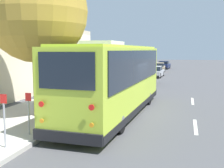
{
  "coord_description": "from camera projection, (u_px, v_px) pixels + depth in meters",
  "views": [
    {
      "loc": [
        -13.55,
        -2.76,
        3.13
      ],
      "look_at": [
        1.02,
        1.1,
        1.3
      ],
      "focal_mm": 45.0,
      "sensor_mm": 36.0,
      "label": 1
    }
  ],
  "objects": [
    {
      "name": "ground_plane",
      "position": [
        128.0,
        113.0,
        14.08
      ],
      "size": [
        160.0,
        160.0,
        0.0
      ],
      "primitive_type": "plane",
      "color": "#474749"
    },
    {
      "name": "sidewalk_slab",
      "position": [
        52.0,
        107.0,
        15.14
      ],
      "size": [
        80.0,
        4.08,
        0.15
      ],
      "primitive_type": "cube",
      "color": "beige",
      "rests_on": "ground"
    },
    {
      "name": "curb_strip",
      "position": [
        89.0,
        109.0,
        14.6
      ],
      "size": [
        80.0,
        0.14,
        0.15
      ],
      "primitive_type": "cube",
      "color": "#AAA69D",
      "rests_on": "ground"
    },
    {
      "name": "shuttle_bus",
      "position": [
        116.0,
        77.0,
        13.44
      ],
      "size": [
        10.63,
        2.89,
        3.49
      ],
      "rotation": [
        0.0,
        0.0,
        -0.05
      ],
      "color": "#ADC633",
      "rests_on": "ground"
    },
    {
      "name": "parked_sedan_black",
      "position": [
        145.0,
        78.0,
        25.63
      ],
      "size": [
        4.49,
        1.84,
        1.3
      ],
      "rotation": [
        0.0,
        0.0,
        0.04
      ],
      "color": "black",
      "rests_on": "ground"
    },
    {
      "name": "parked_sedan_silver",
      "position": [
        155.0,
        72.0,
        32.79
      ],
      "size": [
        4.45,
        1.98,
        1.26
      ],
      "rotation": [
        0.0,
        0.0,
        -0.05
      ],
      "color": "#A8AAAF",
      "rests_on": "ground"
    },
    {
      "name": "parked_sedan_tan",
      "position": [
        159.0,
        68.0,
        39.94
      ],
      "size": [
        4.5,
        1.85,
        1.33
      ],
      "rotation": [
        0.0,
        0.0,
        0.04
      ],
      "color": "tan",
      "rests_on": "ground"
    },
    {
      "name": "parked_sedan_navy",
      "position": [
        164.0,
        65.0,
        46.87
      ],
      "size": [
        4.35,
        1.97,
        1.3
      ],
      "rotation": [
        0.0,
        0.0,
        -0.07
      ],
      "color": "#19234C",
      "rests_on": "ground"
    },
    {
      "name": "street_tree",
      "position": [
        38.0,
        5.0,
        12.44
      ],
      "size": [
        4.51,
        4.51,
        7.59
      ],
      "color": "brown",
      "rests_on": "sidewalk_slab"
    },
    {
      "name": "sign_post_near",
      "position": [
        4.0,
        120.0,
        8.53
      ],
      "size": [
        0.06,
        0.22,
        1.66
      ],
      "color": "gray",
      "rests_on": "sidewalk_slab"
    },
    {
      "name": "sign_post_far",
      "position": [
        29.0,
        113.0,
        9.85
      ],
      "size": [
        0.06,
        0.22,
        1.49
      ],
      "color": "gray",
      "rests_on": "sidewalk_slab"
    },
    {
      "name": "building_backdrop",
      "position": [
        4.0,
        60.0,
        21.08
      ],
      "size": [
        20.7,
        6.61,
        5.09
      ],
      "color": "beige",
      "rests_on": "ground"
    },
    {
      "name": "lane_stripe_mid",
      "position": [
        195.0,
        127.0,
        11.52
      ],
      "size": [
        2.4,
        0.14,
        0.01
      ],
      "primitive_type": "cube",
      "color": "silver",
      "rests_on": "ground"
    },
    {
      "name": "lane_stripe_ahead",
      "position": [
        193.0,
        101.0,
        17.28
      ],
      "size": [
        2.4,
        0.14,
        0.01
      ],
      "primitive_type": "cube",
      "color": "silver",
      "rests_on": "ground"
    }
  ]
}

